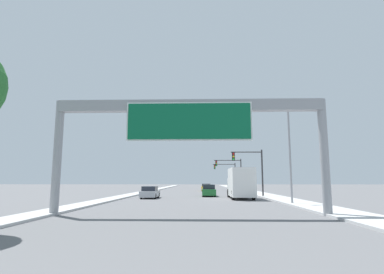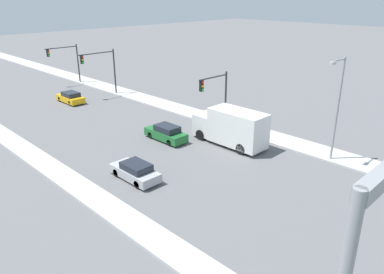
% 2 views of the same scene
% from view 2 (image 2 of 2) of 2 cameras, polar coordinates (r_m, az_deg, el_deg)
% --- Properties ---
extents(sidewalk_right, '(3.00, 120.00, 0.15)m').
position_cam_2_polar(sidewalk_right, '(56.22, -11.77, 7.09)').
color(sidewalk_right, '#B6B6B6').
rests_on(sidewalk_right, ground).
extents(car_near_left, '(1.73, 4.51, 1.52)m').
position_cam_2_polar(car_near_left, '(35.92, -3.97, 0.59)').
color(car_near_left, '#1E662D').
rests_on(car_near_left, ground).
extents(car_far_right, '(1.79, 4.29, 1.38)m').
position_cam_2_polar(car_far_right, '(28.74, -8.64, -5.19)').
color(car_far_right, '#A5A8AD').
rests_on(car_far_right, ground).
extents(car_near_center, '(1.83, 4.39, 1.41)m').
position_cam_2_polar(car_near_center, '(50.93, -18.02, 5.74)').
color(car_near_center, gold).
rests_on(car_near_center, ground).
extents(truck_box_primary, '(2.48, 7.43, 3.43)m').
position_cam_2_polar(truck_box_primary, '(34.56, 6.03, 1.49)').
color(truck_box_primary, white).
rests_on(truck_box_primary, ground).
extents(traffic_light_near_intersection, '(4.02, 0.32, 5.95)m').
position_cam_2_polar(traffic_light_near_intersection, '(37.52, 3.90, 6.75)').
color(traffic_light_near_intersection, '#2D2D30').
rests_on(traffic_light_near_intersection, ground).
extents(traffic_light_mid_block, '(5.28, 0.32, 6.20)m').
position_cam_2_polar(traffic_light_mid_block, '(52.30, -13.37, 10.62)').
color(traffic_light_mid_block, '#2D2D30').
rests_on(traffic_light_mid_block, ground).
extents(traffic_light_far_intersection, '(5.11, 0.32, 5.95)m').
position_cam_2_polar(traffic_light_far_intersection, '(60.97, -18.46, 11.39)').
color(traffic_light_far_intersection, '#2D2D30').
rests_on(traffic_light_far_intersection, ground).
extents(street_lamp_right, '(2.43, 0.28, 8.72)m').
position_cam_2_polar(street_lamp_right, '(32.05, 21.24, 4.91)').
color(street_lamp_right, gray).
rests_on(street_lamp_right, ground).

